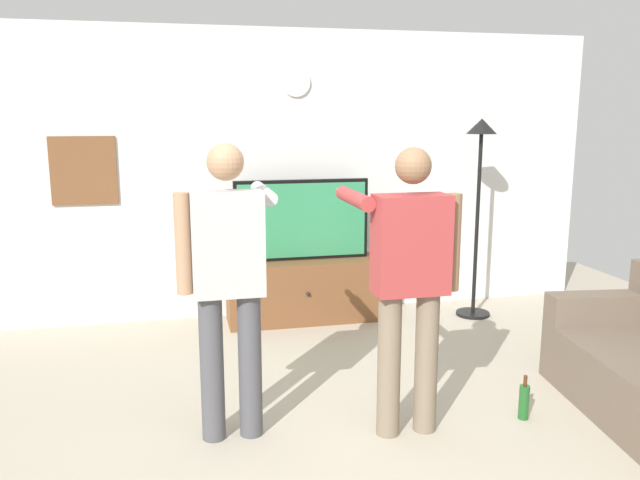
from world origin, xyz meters
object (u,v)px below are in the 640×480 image
object	(u,v)px
television	(302,220)
floor_lamp	(479,177)
framed_picture	(84,171)
person_standing_nearer_lamp	(228,275)
beverage_bottle	(524,401)
wall_clock	(296,82)
tv_stand	(303,290)
person_standing_nearer_couch	(409,275)

from	to	relation	value
television	floor_lamp	world-z (taller)	floor_lamp
framed_picture	floor_lamp	size ratio (longest dim) A/B	0.32
person_standing_nearer_lamp	beverage_bottle	size ratio (longest dim) A/B	6.01
framed_picture	floor_lamp	bearing A→B (deg)	-8.17
framed_picture	wall_clock	bearing A→B (deg)	-0.15
wall_clock	floor_lamp	distance (m)	1.92
tv_stand	person_standing_nearer_couch	size ratio (longest dim) A/B	0.81
floor_lamp	tv_stand	bearing A→B (deg)	172.50
floor_lamp	person_standing_nearer_lamp	distance (m)	3.13
floor_lamp	person_standing_nearer_lamp	bearing A→B (deg)	-143.27
wall_clock	floor_lamp	bearing A→B (deg)	-17.15
framed_picture	person_standing_nearer_lamp	xyz separation A→B (m)	(1.07, -2.37, -0.43)
wall_clock	person_standing_nearer_lamp	xyz separation A→B (m)	(-0.85, -2.37, -1.21)
wall_clock	tv_stand	bearing A→B (deg)	-90.00
tv_stand	floor_lamp	world-z (taller)	floor_lamp
tv_stand	person_standing_nearer_lamp	size ratio (longest dim) A/B	0.80
television	person_standing_nearer_couch	world-z (taller)	person_standing_nearer_couch
television	beverage_bottle	world-z (taller)	television
beverage_bottle	television	bearing A→B (deg)	112.95
framed_picture	person_standing_nearer_couch	xyz separation A→B (m)	(2.11, -2.55, -0.44)
television	person_standing_nearer_lamp	world-z (taller)	person_standing_nearer_lamp
tv_stand	person_standing_nearer_lamp	world-z (taller)	person_standing_nearer_lamp
television	wall_clock	distance (m)	1.28
person_standing_nearer_lamp	television	bearing A→B (deg)	68.11
television	wall_clock	xyz separation A→B (m)	(0.00, 0.24, 1.26)
person_standing_nearer_lamp	person_standing_nearer_couch	world-z (taller)	person_standing_nearer_lamp
television	framed_picture	distance (m)	1.99
person_standing_nearer_lamp	beverage_bottle	xyz separation A→B (m)	(1.84, -0.20, -0.88)
beverage_bottle	tv_stand	bearing A→B (deg)	113.36
tv_stand	person_standing_nearer_lamp	xyz separation A→B (m)	(-0.85, -2.08, 0.71)
wall_clock	beverage_bottle	world-z (taller)	wall_clock
framed_picture	person_standing_nearer_lamp	distance (m)	2.63
framed_picture	beverage_bottle	world-z (taller)	framed_picture
television	framed_picture	bearing A→B (deg)	172.62
television	person_standing_nearer_lamp	distance (m)	2.29
tv_stand	television	size ratio (longest dim) A/B	1.12
tv_stand	wall_clock	bearing A→B (deg)	90.00
framed_picture	beverage_bottle	distance (m)	4.09
framed_picture	person_standing_nearer_couch	world-z (taller)	person_standing_nearer_couch
person_standing_nearer_lamp	beverage_bottle	bearing A→B (deg)	-6.28
person_standing_nearer_couch	floor_lamp	bearing A→B (deg)	54.63
floor_lamp	beverage_bottle	size ratio (longest dim) A/B	6.42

